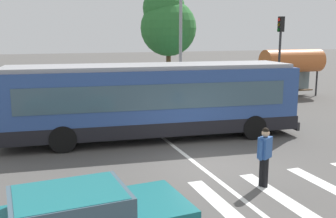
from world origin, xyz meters
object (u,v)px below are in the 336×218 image
traffic_light_far_corner (280,47)px  bus_stop_shelter (292,62)px  parked_car_charcoal (107,89)px  background_tree_right (167,22)px  twin_arm_street_lamp (181,15)px  parked_car_teal (187,86)px  city_transit_bus (152,101)px  parked_car_white (148,87)px  pedestrian_crossing_street (265,154)px

traffic_light_far_corner → bus_stop_shelter: traffic_light_far_corner is taller
parked_car_charcoal → background_tree_right: (5.54, 4.13, 4.39)m
twin_arm_street_lamp → parked_car_teal: bearing=51.9°
city_transit_bus → traffic_light_far_corner: size_ratio=2.32×
parked_car_white → twin_arm_street_lamp: size_ratio=0.52×
city_transit_bus → bus_stop_shelter: bus_stop_shelter is taller
parked_car_charcoal → bus_stop_shelter: (12.13, -2.67, 1.65)m
traffic_light_far_corner → parked_car_charcoal: bearing=154.5°
twin_arm_street_lamp → background_tree_right: bearing=79.7°
background_tree_right → city_transit_bus: bearing=-111.6°
city_transit_bus → bus_stop_shelter: size_ratio=2.80×
bus_stop_shelter → background_tree_right: 9.86m
pedestrian_crossing_street → bus_stop_shelter: size_ratio=0.39×
parked_car_teal → twin_arm_street_lamp: twin_arm_street_lamp is taller
twin_arm_street_lamp → parked_car_white: bearing=137.4°
parked_car_teal → twin_arm_street_lamp: (-0.98, -1.24, 4.69)m
pedestrian_crossing_street → parked_car_white: 16.24m
city_transit_bus → pedestrian_crossing_street: bearing=-76.8°
parked_car_charcoal → city_transit_bus: bearing=-90.0°
traffic_light_far_corner → city_transit_bus: bearing=-151.7°
pedestrian_crossing_street → traffic_light_far_corner: bearing=53.8°
parked_car_charcoal → traffic_light_far_corner: bearing=-25.5°
parked_car_white → bus_stop_shelter: bus_stop_shelter is taller
background_tree_right → bus_stop_shelter: bearing=-45.9°
city_transit_bus → pedestrian_crossing_street: city_transit_bus is taller
parked_car_teal → traffic_light_far_corner: traffic_light_far_corner is taller
parked_car_white → traffic_light_far_corner: traffic_light_far_corner is taller
parked_car_white → background_tree_right: (2.73, 3.88, 4.39)m
parked_car_teal → bus_stop_shelter: 7.29m
city_transit_bus → bus_stop_shelter: 14.12m
city_transit_bus → pedestrian_crossing_street: 6.27m
city_transit_bus → parked_car_charcoal: bearing=90.0°
parked_car_charcoal → background_tree_right: 8.19m
parked_car_teal → bus_stop_shelter: bus_stop_shelter is taller
parked_car_white → bus_stop_shelter: size_ratio=1.06×
twin_arm_street_lamp → city_transit_bus: bearing=-118.0°
parked_car_white → traffic_light_far_corner: size_ratio=0.87×
parked_car_charcoal → twin_arm_street_lamp: bearing=-16.4°
parked_car_white → twin_arm_street_lamp: (1.73, -1.59, 4.69)m
twin_arm_street_lamp → bus_stop_shelter: bearing=-10.0°
pedestrian_crossing_street → twin_arm_street_lamp: twin_arm_street_lamp is taller
bus_stop_shelter → background_tree_right: background_tree_right is taller
parked_car_white → background_tree_right: 6.46m
pedestrian_crossing_street → twin_arm_street_lamp: size_ratio=0.19×
pedestrian_crossing_street → parked_car_white: pedestrian_crossing_street is taller
pedestrian_crossing_street → background_tree_right: bearing=78.4°
city_transit_bus → background_tree_right: size_ratio=1.56×
city_transit_bus → parked_car_charcoal: 9.89m
pedestrian_crossing_street → background_tree_right: background_tree_right is taller
parked_car_teal → traffic_light_far_corner: size_ratio=0.88×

